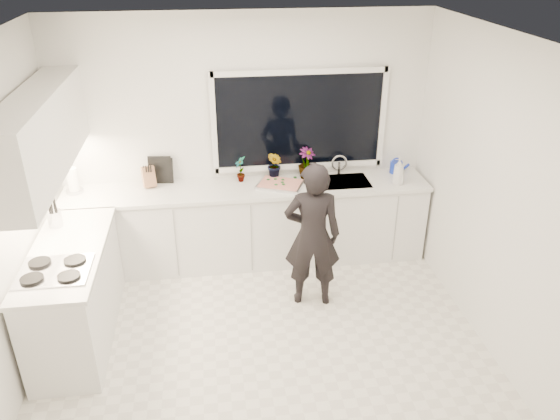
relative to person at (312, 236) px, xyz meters
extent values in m
cube|color=beige|center=(-0.55, -0.58, -0.77)|extent=(4.00, 3.50, 0.02)
cube|color=white|center=(-0.55, 1.18, 0.59)|extent=(4.00, 0.02, 2.70)
cube|color=white|center=(-2.56, -0.58, 0.59)|extent=(0.02, 3.50, 2.70)
cube|color=white|center=(1.46, -0.58, 0.59)|extent=(0.02, 3.50, 2.70)
cube|color=white|center=(-0.55, -0.58, 1.95)|extent=(4.00, 3.50, 0.02)
cube|color=black|center=(0.05, 1.14, 0.79)|extent=(1.80, 0.02, 1.00)
cube|color=white|center=(-0.55, 0.87, -0.32)|extent=(3.92, 0.58, 0.88)
cube|color=white|center=(-2.22, -0.23, -0.32)|extent=(0.58, 1.60, 0.88)
cube|color=silver|center=(-0.55, 0.86, 0.14)|extent=(3.94, 0.62, 0.04)
cube|color=silver|center=(-2.22, -0.23, 0.14)|extent=(0.62, 1.60, 0.04)
cube|color=white|center=(-2.34, 0.12, 1.09)|extent=(0.34, 2.10, 0.70)
cube|color=silver|center=(0.50, 0.87, 0.11)|extent=(0.58, 0.42, 0.14)
cylinder|color=silver|center=(0.50, 1.07, 0.27)|extent=(0.03, 0.03, 0.22)
cube|color=black|center=(-2.24, -0.58, 0.18)|extent=(0.56, 0.48, 0.03)
imported|color=black|center=(0.00, 0.00, 0.00)|extent=(0.60, 0.43, 1.51)
cube|color=silver|center=(-0.20, 0.84, 0.18)|extent=(0.57, 0.51, 0.03)
cube|color=red|center=(-0.20, 0.84, 0.20)|extent=(0.52, 0.45, 0.01)
cylinder|color=#132DB6|center=(1.16, 1.03, 0.23)|extent=(0.17, 0.17, 0.13)
cylinder|color=white|center=(-2.37, 0.97, 0.29)|extent=(0.12, 0.12, 0.26)
cube|color=brown|center=(-1.60, 1.01, 0.27)|extent=(0.15, 0.13, 0.22)
cylinder|color=silver|center=(-2.40, 0.22, 0.24)|extent=(0.17, 0.17, 0.16)
cube|color=black|center=(-1.45, 1.11, 0.30)|extent=(0.22, 0.06, 0.28)
cube|color=black|center=(-1.49, 1.11, 0.31)|extent=(0.25, 0.05, 0.30)
imported|color=#26662D|center=(-0.61, 1.03, 0.31)|extent=(0.12, 0.16, 0.29)
imported|color=#26662D|center=(-0.23, 1.03, 0.33)|extent=(0.21, 0.23, 0.33)
imported|color=#26662D|center=(0.12, 1.03, 0.34)|extent=(0.26, 0.26, 0.34)
imported|color=#D8BF66|center=(1.08, 0.72, 0.32)|extent=(0.13, 0.14, 0.31)
imported|color=#D8BF66|center=(1.10, 0.72, 0.25)|extent=(0.11, 0.11, 0.18)
camera|label=1|loc=(-0.93, -4.50, 2.61)|focal=35.00mm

